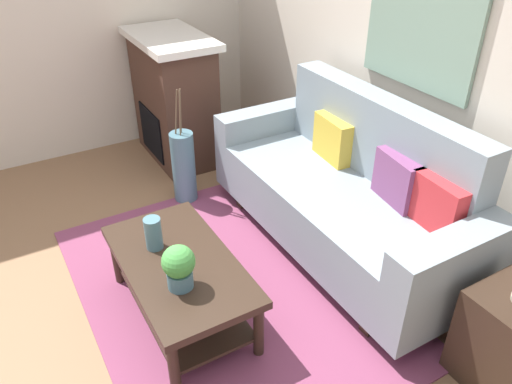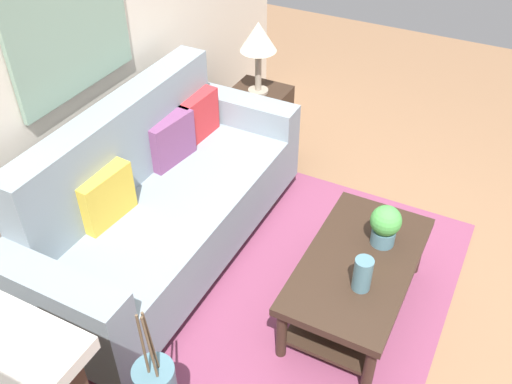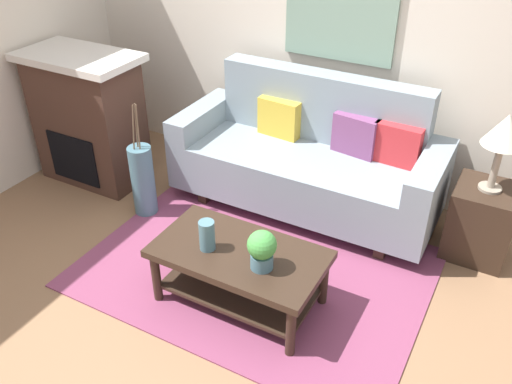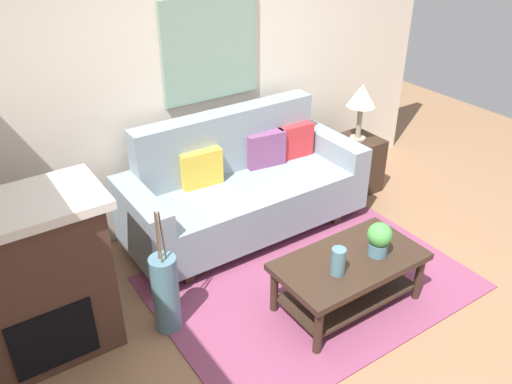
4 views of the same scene
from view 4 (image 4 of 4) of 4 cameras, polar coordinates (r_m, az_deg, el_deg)
ground_plane at (r=4.07m, az=10.40°, el=-13.33°), size 8.93×8.93×0.00m
wall_back at (r=4.78m, az=-4.86°, el=12.76°), size 4.93×0.10×2.70m
area_rug at (r=4.33m, az=5.85°, el=-9.63°), size 2.39×1.74×0.01m
couch at (r=4.71m, az=-1.46°, el=0.34°), size 2.15×0.84×1.08m
throw_pillow_mustard at (r=4.54m, az=-5.91°, el=2.57°), size 0.37×0.15×0.32m
throw_pillow_plum at (r=4.85m, az=1.02°, el=4.61°), size 0.37×0.17×0.32m
throw_pillow_crimson at (r=5.03m, az=4.15°, el=5.51°), size 0.37×0.14×0.32m
coffee_table at (r=3.99m, az=9.93°, el=-8.38°), size 1.10×0.60×0.43m
tabletop_vase at (r=3.71m, az=8.80°, el=-7.37°), size 0.10×0.10×0.20m
potted_plant_tabletop at (r=3.92m, az=13.08°, el=-4.86°), size 0.18×0.18×0.26m
side_table at (r=5.56m, az=10.55°, el=2.97°), size 0.44×0.44×0.56m
table_lamp at (r=5.27m, az=11.28°, el=9.89°), size 0.28×0.28×0.57m
fireplace at (r=3.69m, az=-22.69°, el=-8.90°), size 1.02×0.58×1.16m
floor_vase at (r=3.81m, az=-9.65°, el=-10.70°), size 0.19×0.19×0.61m
floor_vase_branch_a at (r=3.52m, az=-10.02°, el=-4.61°), size 0.02×0.04×0.36m
floor_vase_branch_b at (r=3.53m, az=-10.58°, el=-4.62°), size 0.02×0.03×0.36m
floor_vase_branch_c at (r=3.50m, az=-10.34°, el=-4.90°), size 0.02×0.05×0.36m
framed_painting at (r=4.65m, az=-4.87°, el=15.03°), size 0.91×0.03×0.87m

